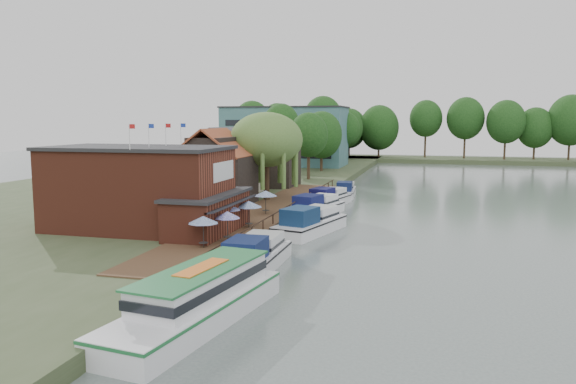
% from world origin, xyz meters
% --- Properties ---
extents(ground, '(260.00, 260.00, 0.00)m').
position_xyz_m(ground, '(0.00, 0.00, 0.00)').
color(ground, '#525E5B').
rests_on(ground, ground).
extents(land_bank, '(50.00, 140.00, 1.00)m').
position_xyz_m(land_bank, '(-30.00, 35.00, 0.50)').
color(land_bank, '#384728').
rests_on(land_bank, ground).
extents(quay_deck, '(6.00, 50.00, 0.10)m').
position_xyz_m(quay_deck, '(-8.00, 10.00, 1.05)').
color(quay_deck, '#47301E').
rests_on(quay_deck, land_bank).
extents(quay_rail, '(0.20, 49.00, 1.00)m').
position_xyz_m(quay_rail, '(-5.30, 10.50, 1.50)').
color(quay_rail, black).
rests_on(quay_rail, land_bank).
extents(pub, '(20.00, 11.00, 7.30)m').
position_xyz_m(pub, '(-14.00, -1.00, 4.65)').
color(pub, maroon).
rests_on(pub, land_bank).
extents(hotel_block, '(25.40, 12.40, 12.30)m').
position_xyz_m(hotel_block, '(-22.00, 70.00, 7.15)').
color(hotel_block, '#38666B').
rests_on(hotel_block, land_bank).
extents(cottage_a, '(8.60, 7.60, 8.50)m').
position_xyz_m(cottage_a, '(-15.00, 14.00, 5.25)').
color(cottage_a, black).
rests_on(cottage_a, land_bank).
extents(cottage_b, '(9.60, 8.60, 8.50)m').
position_xyz_m(cottage_b, '(-18.00, 24.00, 5.25)').
color(cottage_b, beige).
rests_on(cottage_b, land_bank).
extents(cottage_c, '(7.60, 7.60, 8.50)m').
position_xyz_m(cottage_c, '(-14.00, 33.00, 5.25)').
color(cottage_c, black).
rests_on(cottage_c, land_bank).
extents(willow, '(8.60, 8.60, 10.43)m').
position_xyz_m(willow, '(-10.50, 19.00, 6.21)').
color(willow, '#476B2D').
rests_on(willow, land_bank).
extents(umbrella_0, '(2.29, 2.29, 2.38)m').
position_xyz_m(umbrella_0, '(-7.56, -6.54, 2.29)').
color(umbrella_0, navy).
rests_on(umbrella_0, quay_deck).
extents(umbrella_1, '(2.05, 2.05, 2.38)m').
position_xyz_m(umbrella_1, '(-6.61, -4.06, 2.29)').
color(umbrella_1, '#1B1C98').
rests_on(umbrella_1, quay_deck).
extents(umbrella_2, '(2.25, 2.25, 2.38)m').
position_xyz_m(umbrella_2, '(-8.02, -0.31, 2.29)').
color(umbrella_2, '#1C289B').
rests_on(umbrella_2, quay_deck).
extents(umbrella_3, '(2.37, 2.37, 2.38)m').
position_xyz_m(umbrella_3, '(-6.82, 1.66, 2.29)').
color(umbrella_3, '#1A4594').
rests_on(umbrella_3, quay_deck).
extents(umbrella_4, '(2.36, 2.36, 2.38)m').
position_xyz_m(umbrella_4, '(-7.52, 8.97, 2.29)').
color(umbrella_4, navy).
rests_on(umbrella_4, quay_deck).
extents(cruiser_0, '(3.48, 10.55, 2.58)m').
position_xyz_m(cruiser_0, '(-3.27, -7.39, 1.29)').
color(cruiser_0, silver).
rests_on(cruiser_0, ground).
extents(cruiser_1, '(6.14, 11.44, 2.68)m').
position_xyz_m(cruiser_1, '(-2.23, 5.95, 1.34)').
color(cruiser_1, white).
rests_on(cruiser_1, ground).
extents(cruiser_2, '(5.76, 10.83, 2.52)m').
position_xyz_m(cruiser_2, '(-3.73, 15.57, 1.26)').
color(cruiser_2, white).
rests_on(cruiser_2, ground).
extents(cruiser_3, '(5.33, 10.32, 2.39)m').
position_xyz_m(cruiser_3, '(-3.76, 23.03, 1.19)').
color(cruiser_3, silver).
rests_on(cruiser_3, ground).
extents(cruiser_4, '(3.71, 9.34, 2.18)m').
position_xyz_m(cruiser_4, '(-3.12, 32.20, 1.09)').
color(cruiser_4, silver).
rests_on(cruiser_4, ground).
extents(tour_boat, '(5.65, 13.76, 2.91)m').
position_xyz_m(tour_boat, '(-2.85, -18.50, 1.46)').
color(tour_boat, silver).
rests_on(tour_boat, ground).
extents(swan, '(0.44, 0.44, 0.44)m').
position_xyz_m(swan, '(-4.26, -9.12, 0.22)').
color(swan, white).
rests_on(swan, ground).
extents(bank_tree_0, '(6.23, 6.23, 10.70)m').
position_xyz_m(bank_tree_0, '(-10.92, 43.44, 6.35)').
color(bank_tree_0, '#143811').
rests_on(bank_tree_0, land_bank).
extents(bank_tree_1, '(6.38, 6.38, 12.35)m').
position_xyz_m(bank_tree_1, '(-17.49, 50.70, 7.18)').
color(bank_tree_1, '#143811').
rests_on(bank_tree_1, land_bank).
extents(bank_tree_2, '(7.64, 7.64, 11.12)m').
position_xyz_m(bank_tree_2, '(-11.87, 58.56, 6.56)').
color(bank_tree_2, '#143811').
rests_on(bank_tree_2, land_bank).
extents(bank_tree_3, '(6.09, 6.09, 11.16)m').
position_xyz_m(bank_tree_3, '(-10.15, 76.39, 6.58)').
color(bank_tree_3, '#143811').
rests_on(bank_tree_3, land_bank).
extents(bank_tree_4, '(8.88, 8.88, 12.76)m').
position_xyz_m(bank_tree_4, '(-14.01, 86.93, 7.38)').
color(bank_tree_4, '#143811').
rests_on(bank_tree_4, land_bank).
extents(bank_tree_5, '(8.56, 8.56, 12.50)m').
position_xyz_m(bank_tree_5, '(-12.94, 93.69, 7.25)').
color(bank_tree_5, '#143811').
rests_on(bank_tree_5, land_bank).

